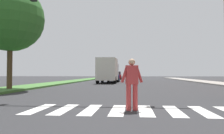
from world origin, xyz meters
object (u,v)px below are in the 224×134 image
Objects in this scene: pedestrian_performer at (132,82)px; truck_box_delivery at (108,70)px; sedan_midblock at (114,76)px; sedan_distant at (117,76)px; traffic_light_gantry at (35,7)px; tree_mid at (10,18)px.

truck_box_delivery is (-3.14, 20.46, 0.70)m from pedestrian_performer.
sedan_midblock is 12.66m from sedan_distant.
pedestrian_performer is at bearing -30.72° from traffic_light_gantry.
traffic_light_gantry is 6.08× the size of pedestrian_performer.
sedan_midblock is at bearing 96.48° from pedestrian_performer.
traffic_light_gantry is 22.91m from sedan_midblock.
sedan_midblock is (1.79, 22.55, -3.63)m from traffic_light_gantry.
sedan_distant is (1.39, 35.20, -3.65)m from traffic_light_gantry.
tree_mid is 14.67m from truck_box_delivery.
sedan_midblock is (-2.87, 25.33, -0.15)m from pedestrian_performer.
traffic_light_gantry is (3.95, -4.53, -0.72)m from tree_mid.
sedan_distant is at bearing 80.13° from tree_mid.
tree_mid is 12.05m from pedestrian_performer.
tree_mid reaches higher than traffic_light_gantry.
sedan_distant is at bearing 91.84° from sedan_midblock.
traffic_light_gantry is 6.45m from pedestrian_performer.
truck_box_delivery is (0.14, -17.52, 0.87)m from sedan_distant.
sedan_midblock is at bearing 86.85° from truck_box_delivery.
truck_box_delivery is (1.53, 17.69, -2.78)m from traffic_light_gantry.
pedestrian_performer is 0.38× the size of sedan_midblock.
truck_box_delivery is at bearing -89.55° from sedan_distant.
traffic_light_gantry reaches higher than sedan_distant.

